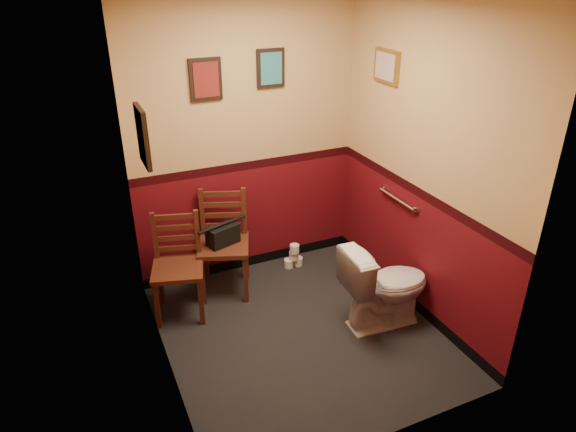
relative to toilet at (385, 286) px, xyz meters
name	(u,v)px	position (x,y,z in m)	size (l,w,h in m)	color
floor	(300,332)	(-0.72, 0.17, -0.38)	(2.20, 2.40, 0.00)	black
wall_back	(246,141)	(-0.72, 1.37, 0.97)	(2.20, 2.70, 0.00)	#540B13
wall_front	(397,265)	(-0.72, -1.03, 0.97)	(2.20, 2.70, 0.00)	#540B13
wall_left	(152,214)	(-1.82, 0.17, 0.97)	(2.40, 2.70, 0.00)	#540B13
wall_right	(423,166)	(0.38, 0.17, 0.97)	(2.40, 2.70, 0.00)	#540B13
grab_bar	(397,199)	(0.35, 0.42, 0.57)	(0.05, 0.56, 0.06)	silver
framed_print_back_a	(206,80)	(-1.07, 1.35, 1.57)	(0.28, 0.04, 0.36)	black
framed_print_back_b	(271,68)	(-0.47, 1.35, 1.62)	(0.26, 0.04, 0.34)	black
framed_print_left	(143,136)	(-1.80, 0.27, 1.47)	(0.04, 0.30, 0.38)	black
framed_print_right	(386,66)	(0.36, 0.77, 1.67)	(0.04, 0.34, 0.28)	olive
toilet	(385,286)	(0.00, 0.00, 0.00)	(0.43, 0.77, 0.75)	white
toilet_brush	(399,306)	(0.21, 0.04, -0.30)	(0.13, 0.13, 0.47)	silver
chair_left	(178,266)	(-1.56, 0.90, 0.09)	(0.53, 0.53, 0.92)	#542819
chair_right	(224,243)	(-1.08, 1.08, 0.12)	(0.59, 0.59, 0.98)	#542819
handbag	(223,235)	(-1.10, 1.03, 0.23)	(0.32, 0.23, 0.21)	black
tp_stack	(294,257)	(-0.32, 1.16, -0.27)	(0.20, 0.12, 0.26)	silver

